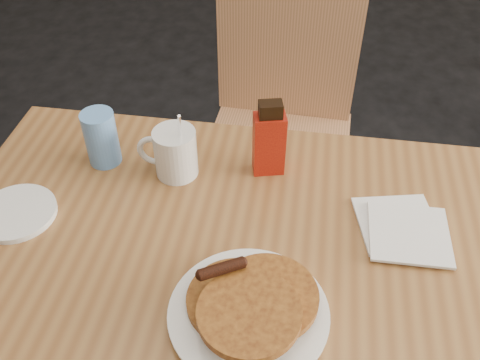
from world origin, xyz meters
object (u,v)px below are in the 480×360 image
(pancake_plate, at_px, (249,309))
(syrup_bottle, at_px, (269,140))
(blue_tumbler, at_px, (101,138))
(main_table, at_px, (234,265))
(chair_main_far, at_px, (282,105))
(coffee_mug, at_px, (174,152))

(pancake_plate, height_order, syrup_bottle, syrup_bottle)
(syrup_bottle, distance_m, blue_tumbler, 0.35)
(main_table, relative_size, pancake_plate, 4.50)
(main_table, xyz_separation_m, pancake_plate, (0.05, -0.14, 0.07))
(main_table, relative_size, blue_tumbler, 9.63)
(chair_main_far, relative_size, pancake_plate, 3.64)
(pancake_plate, xyz_separation_m, coffee_mug, (-0.20, 0.33, 0.03))
(chair_main_far, bearing_deg, pancake_plate, -86.37)
(coffee_mug, xyz_separation_m, blue_tumbler, (-0.16, 0.01, 0.01))
(main_table, height_order, blue_tumbler, blue_tumbler)
(chair_main_far, bearing_deg, syrup_bottle, -86.72)
(blue_tumbler, bearing_deg, pancake_plate, -43.02)
(chair_main_far, height_order, coffee_mug, chair_main_far)
(syrup_bottle, xyz_separation_m, blue_tumbler, (-0.35, -0.03, -0.02))
(main_table, xyz_separation_m, syrup_bottle, (0.03, 0.23, 0.12))
(chair_main_far, xyz_separation_m, coffee_mug, (-0.18, -0.55, 0.24))
(chair_main_far, height_order, syrup_bottle, chair_main_far)
(main_table, height_order, coffee_mug, coffee_mug)
(chair_main_far, relative_size, coffee_mug, 5.74)
(chair_main_far, distance_m, coffee_mug, 0.63)
(main_table, distance_m, blue_tumbler, 0.39)
(syrup_bottle, relative_size, blue_tumbler, 1.40)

